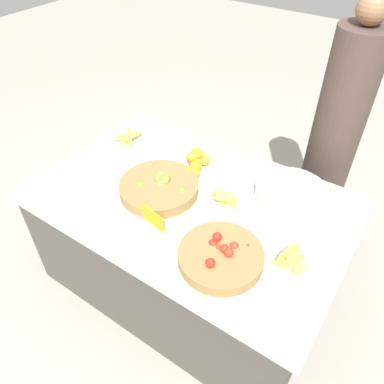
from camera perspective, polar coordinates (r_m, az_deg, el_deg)
name	(u,v)px	position (r m, az deg, el deg)	size (l,w,h in m)	color
ground_plane	(192,276)	(2.55, 0.00, -12.68)	(12.00, 12.00, 0.00)	#A39E93
market_table	(192,241)	(2.28, 0.00, -7.52)	(1.67, 1.11, 0.69)	#4C4742
lime_bowl	(160,187)	(2.06, -4.97, 0.72)	(0.43, 0.43, 0.10)	olive
tomato_basket	(221,256)	(1.72, 4.44, -9.73)	(0.39, 0.39, 0.10)	olive
orange_pile	(196,163)	(2.20, 0.62, 4.47)	(0.13, 0.23, 0.12)	orange
metal_bowl	(291,194)	(2.08, 14.88, -0.24)	(0.38, 0.38, 0.07)	silver
price_sign	(153,218)	(1.86, -6.00, -3.99)	(0.16, 0.04, 0.10)	orange
banana_bunch_middle_right	(291,260)	(1.77, 14.89, -9.99)	(0.17, 0.16, 0.06)	#EFDB4C
banana_bunch_back_center	(225,197)	(2.01, 5.10, -0.81)	(0.17, 0.14, 0.06)	#EFDB4C
banana_bunch_front_left	(128,137)	(2.51, -9.68, 8.28)	(0.17, 0.20, 0.05)	#EFDB4C
vendor_person	(333,144)	(2.49, 20.63, 6.80)	(0.29, 0.29, 1.62)	#473833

